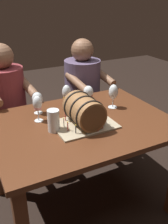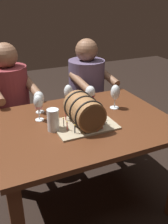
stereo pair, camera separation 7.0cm
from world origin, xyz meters
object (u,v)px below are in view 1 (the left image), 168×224
at_px(person_seated_left, 9,115).
at_px(beer_pint, 54,122).
at_px(wine_glass_amber, 67,93).
at_px(wine_glass_red, 88,93).
at_px(wine_glass_empty, 113,92).
at_px(dining_table, 82,135).
at_px(barrel_cake, 84,112).
at_px(wine_glass_rose, 37,104).
at_px(wine_glass_white, 37,99).
at_px(person_seated_right, 83,101).

bearing_deg(person_seated_left, beer_pint, -78.77).
xyz_separation_m(wine_glass_amber, person_seated_left, (-0.37, 0.47, -0.31)).
height_order(wine_glass_red, person_seated_left, person_seated_left).
height_order(wine_glass_empty, beer_pint, wine_glass_empty).
relative_size(dining_table, wine_glass_empty, 6.59).
bearing_deg(dining_table, person_seated_left, 116.96).
distance_m(barrel_cake, wine_glass_rose, 0.33).
xyz_separation_m(wine_glass_red, wine_glass_white, (-0.40, 0.04, 0.00)).
distance_m(wine_glass_amber, wine_glass_empty, 0.36).
relative_size(dining_table, wine_glass_amber, 6.60).
distance_m(dining_table, wine_glass_empty, 0.42).
height_order(wine_glass_amber, wine_glass_rose, wine_glass_amber).
bearing_deg(wine_glass_white, person_seated_left, 107.67).
height_order(beer_pint, person_seated_left, person_seated_left).
distance_m(wine_glass_rose, beer_pint, 0.20).
bearing_deg(wine_glass_rose, person_seated_right, 42.20).
bearing_deg(dining_table, person_seated_right, 62.99).
relative_size(beer_pint, person_seated_left, 0.12).
xyz_separation_m(dining_table, person_seated_right, (0.37, 0.73, -0.07)).
height_order(wine_glass_amber, wine_glass_empty, same).
xyz_separation_m(wine_glass_red, person_seated_right, (0.20, 0.50, -0.29)).
distance_m(dining_table, wine_glass_rose, 0.39).
bearing_deg(wine_glass_red, wine_glass_amber, 170.71).
bearing_deg(wine_glass_white, wine_glass_amber, -3.38).
height_order(wine_glass_red, beer_pint, wine_glass_red).
bearing_deg(wine_glass_amber, wine_glass_white, 176.62).
relative_size(dining_table, wine_glass_rose, 6.65).
bearing_deg(beer_pint, wine_glass_empty, 14.54).
bearing_deg(wine_glass_red, wine_glass_empty, -39.28).
relative_size(wine_glass_red, wine_glass_white, 0.99).
height_order(barrel_cake, wine_glass_empty, barrel_cake).
distance_m(wine_glass_white, wine_glass_empty, 0.58).
distance_m(wine_glass_red, person_seated_left, 0.79).
bearing_deg(barrel_cake, dining_table, 76.41).
relative_size(wine_glass_red, beer_pint, 1.11).
distance_m(wine_glass_amber, person_seated_left, 0.67).
bearing_deg(person_seated_left, wine_glass_white, -72.33).
bearing_deg(wine_glass_rose, person_seated_left, 100.42).
height_order(wine_glass_red, wine_glass_amber, wine_glass_amber).
height_order(wine_glass_red, wine_glass_rose, wine_glass_rose).
bearing_deg(wine_glass_white, person_seated_right, 37.03).
bearing_deg(wine_glass_red, barrel_cake, -122.78).
bearing_deg(dining_table, wine_glass_empty, 19.20).
height_order(wine_glass_rose, person_seated_right, person_seated_right).
xyz_separation_m(barrel_cake, wine_glass_rose, (-0.25, 0.20, 0.03)).
xyz_separation_m(dining_table, wine_glass_rose, (-0.27, 0.15, 0.24)).
relative_size(barrel_cake, person_seated_left, 0.35).
bearing_deg(barrel_cake, wine_glass_amber, 87.33).
bearing_deg(wine_glass_empty, person_seated_right, 85.52).
bearing_deg(person_seated_right, wine_glass_red, -112.01).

